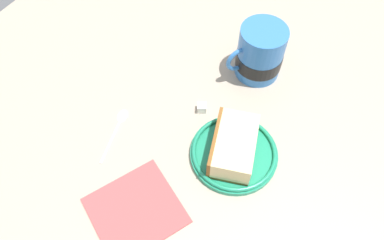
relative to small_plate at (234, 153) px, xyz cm
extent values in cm
cube|color=tan|center=(6.02, 5.37, -2.62)|extent=(115.49, 115.49, 3.52)
cylinder|color=#1E8C66|center=(0.00, 0.00, -0.35)|extent=(15.27, 15.27, 1.01)
torus|color=#1E8C66|center=(0.00, 0.00, 0.52)|extent=(14.78, 14.78, 0.73)
cube|color=brown|center=(0.00, 0.00, 0.46)|extent=(12.92, 9.85, 0.60)
cube|color=beige|center=(0.00, 0.00, 2.79)|extent=(12.92, 9.85, 4.07)
cube|color=brown|center=(-1.16, 3.32, 2.79)|extent=(10.99, 4.34, 4.07)
cylinder|color=#3372BF|center=(19.45, 5.48, 4.64)|extent=(8.88, 8.88, 10.99)
cylinder|color=black|center=(19.45, 5.48, 2.82)|extent=(9.06, 9.06, 3.12)
cylinder|color=brown|center=(19.45, 5.48, 8.38)|extent=(7.81, 7.81, 0.40)
torus|color=#3372BF|center=(15.71, 7.88, 4.64)|extent=(5.20, 3.75, 5.66)
ellipsoid|color=silver|center=(-3.84, 21.64, -0.46)|extent=(3.44, 2.76, 0.80)
cylinder|color=silver|center=(-9.49, 20.00, -0.61)|extent=(8.56, 2.92, 0.50)
cube|color=#B24C4C|center=(-17.20, 8.52, -0.56)|extent=(17.87, 17.55, 0.60)
cube|color=white|center=(5.23, 9.71, -0.01)|extent=(2.31, 2.31, 1.69)
camera|label=1|loc=(-29.57, -9.97, 57.69)|focal=34.99mm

